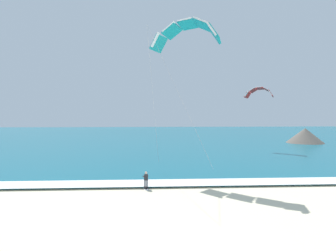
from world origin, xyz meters
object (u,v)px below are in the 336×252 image
Objects in this scene: surfboard at (146,189)px; kite_distant at (259,91)px; kite_primary at (186,31)px; kitesurfer at (146,179)px.

kite_distant reaches higher than surfboard.
kite_primary is at bearing -128.98° from kite_distant.
kite_primary reaches higher than surfboard.
surfboard is 0.91m from kitesurfer.
kitesurfer is (-0.01, 0.02, 0.91)m from surfboard.
kite_distant reaches higher than kitesurfer.
kitesurfer reaches higher than surfboard.
kite_primary is (4.44, 5.65, 16.51)m from surfboard.
kitesurfer is 0.10× the size of kite_primary.
kite_primary is at bearing 51.75° from kitesurfer.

